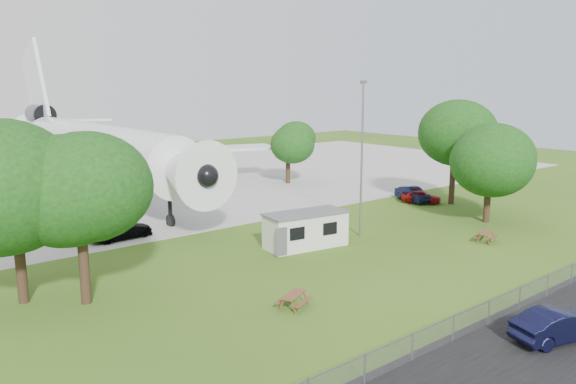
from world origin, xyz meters
TOP-DOWN VIEW (x-y plane):
  - ground at (0.00, 0.00)m, footprint 160.00×160.00m
  - asphalt_strip at (0.00, -13.00)m, footprint 120.00×8.00m
  - concrete_apron at (0.00, 38.00)m, footprint 120.00×46.00m
  - airliner at (-2.00, 35.86)m, footprint 46.36×47.73m
  - site_cabin at (2.89, 6.64)m, footprint 6.92×3.61m
  - picnic_west at (-5.16, -1.64)m, footprint 2.26×2.11m
  - picnic_east at (14.40, -1.10)m, footprint 2.18×1.99m
  - fence at (0.00, -9.50)m, footprint 58.00×0.04m
  - lamp_mast at (8.20, 6.20)m, footprint 0.16×0.16m
  - tree_west_big at (-16.28, 8.35)m, footprint 8.60×8.60m
  - tree_west_small at (-13.63, 6.05)m, footprint 7.66×7.66m
  - tree_east_front at (20.03, 2.37)m, footprint 7.60×7.60m
  - tree_east_back at (24.12, 8.79)m, footprint 7.57×7.57m
  - tree_far_apron at (18.90, 28.38)m, footprint 5.88×5.88m
  - car_centre_sedan at (1.89, -12.56)m, footprint 4.95×2.94m
  - car_ne_hatch at (22.03, 10.92)m, footprint 3.42×4.15m
  - car_ne_sedan at (22.05, 11.99)m, footprint 2.78×4.74m
  - car_apron_van at (-6.92, 17.32)m, footprint 5.18×2.37m

SIDE VIEW (x-z plane):
  - ground at x=0.00m, z-range 0.00..0.00m
  - picnic_west at x=-5.16m, z-range -0.38..0.38m
  - picnic_east at x=14.40m, z-range -0.38..0.38m
  - fence at x=0.00m, z-range -0.65..0.65m
  - asphalt_strip at x=0.00m, z-range 0.00..0.02m
  - concrete_apron at x=0.00m, z-range 0.00..0.03m
  - car_ne_hatch at x=22.03m, z-range 0.00..1.33m
  - car_apron_van at x=-6.92m, z-range 0.00..1.47m
  - car_ne_sedan at x=22.05m, z-range 0.00..1.48m
  - car_centre_sedan at x=1.89m, z-range 0.00..1.54m
  - site_cabin at x=2.89m, z-range 0.00..2.62m
  - tree_far_apron at x=18.90m, z-range 1.05..9.07m
  - tree_east_front at x=20.03m, z-range 0.63..9.52m
  - airliner at x=-2.00m, z-range -3.57..14.11m
  - tree_west_small at x=-13.63m, z-range 1.01..10.70m
  - lamp_mast at x=8.20m, z-range 0.00..12.00m
  - tree_west_big at x=-16.28m, z-range 1.02..11.67m
  - tree_east_back at x=24.12m, z-range 1.63..12.47m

